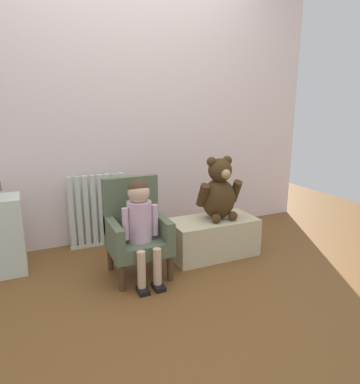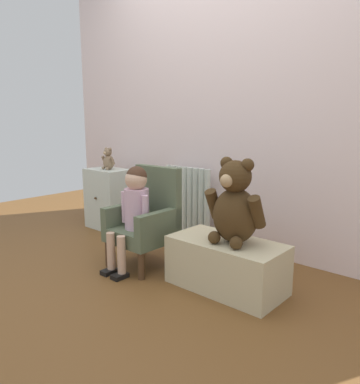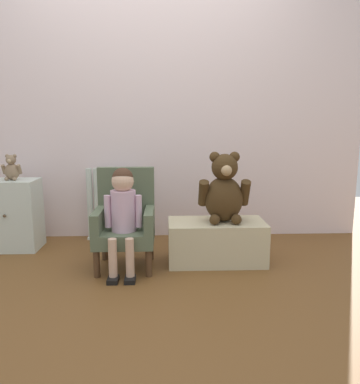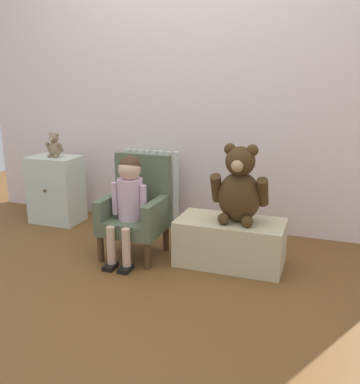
{
  "view_description": "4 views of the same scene",
  "coord_description": "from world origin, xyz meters",
  "px_view_note": "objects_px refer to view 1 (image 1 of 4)",
  "views": [
    {
      "loc": [
        -0.79,
        -1.7,
        1.19
      ],
      "look_at": [
        0.22,
        0.56,
        0.57
      ],
      "focal_mm": 32.0,
      "sensor_mm": 36.0,
      "label": 1
    },
    {
      "loc": [
        1.75,
        -1.21,
        1.02
      ],
      "look_at": [
        0.18,
        0.55,
        0.57
      ],
      "focal_mm": 35.0,
      "sensor_mm": 36.0,
      "label": 2
    },
    {
      "loc": [
        0.16,
        -2.04,
        1.01
      ],
      "look_at": [
        0.26,
        0.59,
        0.53
      ],
      "focal_mm": 35.0,
      "sensor_mm": 36.0,
      "label": 3
    },
    {
      "loc": [
        1.11,
        -2.02,
        1.22
      ],
      "look_at": [
        0.2,
        0.53,
        0.49
      ],
      "focal_mm": 40.0,
      "sensor_mm": 36.0,
      "label": 4
    }
  ],
  "objects_px": {
    "radiator": "(98,211)",
    "low_bench": "(213,237)",
    "child_figure": "(140,216)",
    "large_teddy_bear": "(219,192)",
    "child_armchair": "(136,230)"
  },
  "relations": [
    {
      "from": "radiator",
      "to": "low_bench",
      "type": "xyz_separation_m",
      "value": [
        0.81,
        -0.58,
        -0.16
      ]
    },
    {
      "from": "radiator",
      "to": "child_figure",
      "type": "xyz_separation_m",
      "value": [
        0.16,
        -0.74,
        0.15
      ]
    },
    {
      "from": "large_teddy_bear",
      "to": "child_armchair",
      "type": "bearing_deg",
      "value": -176.24
    },
    {
      "from": "radiator",
      "to": "child_figure",
      "type": "relative_size",
      "value": 0.88
    },
    {
      "from": "radiator",
      "to": "low_bench",
      "type": "relative_size",
      "value": 0.9
    },
    {
      "from": "radiator",
      "to": "large_teddy_bear",
      "type": "xyz_separation_m",
      "value": [
        0.86,
        -0.58,
        0.22
      ]
    },
    {
      "from": "child_armchair",
      "to": "child_figure",
      "type": "bearing_deg",
      "value": -90.0
    },
    {
      "from": "low_bench",
      "to": "large_teddy_bear",
      "type": "xyz_separation_m",
      "value": [
        0.05,
        0.0,
        0.38
      ]
    },
    {
      "from": "child_armchair",
      "to": "low_bench",
      "type": "xyz_separation_m",
      "value": [
        0.66,
        0.04,
        -0.17
      ]
    },
    {
      "from": "child_figure",
      "to": "radiator",
      "type": "bearing_deg",
      "value": 101.91
    },
    {
      "from": "child_figure",
      "to": "child_armchair",
      "type": "bearing_deg",
      "value": 90.0
    },
    {
      "from": "child_armchair",
      "to": "child_figure",
      "type": "height_order",
      "value": "child_figure"
    },
    {
      "from": "radiator",
      "to": "low_bench",
      "type": "height_order",
      "value": "radiator"
    },
    {
      "from": "radiator",
      "to": "child_armchair",
      "type": "distance_m",
      "value": 0.64
    },
    {
      "from": "radiator",
      "to": "low_bench",
      "type": "bearing_deg",
      "value": -35.4
    }
  ]
}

